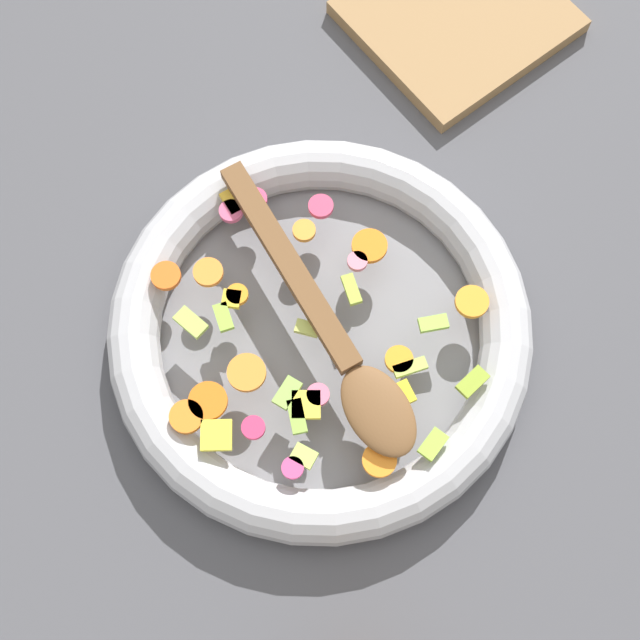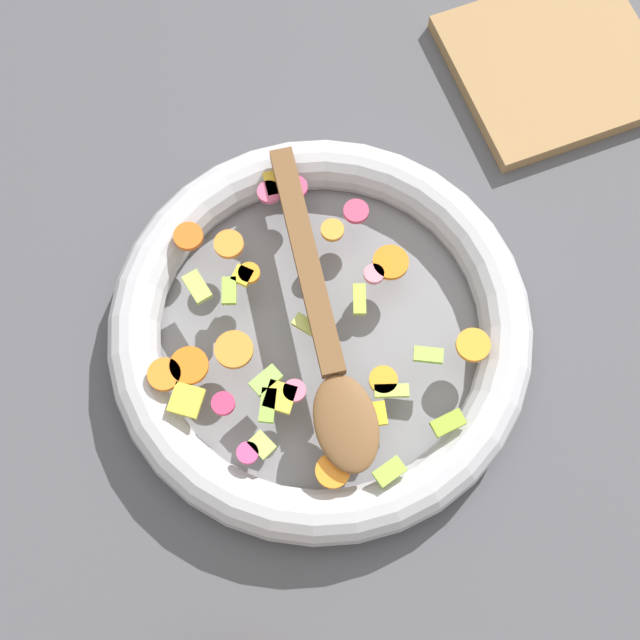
% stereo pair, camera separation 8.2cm
% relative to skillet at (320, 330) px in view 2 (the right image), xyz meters
% --- Properties ---
extents(ground_plane, '(4.00, 4.00, 0.00)m').
position_rel_skillet_xyz_m(ground_plane, '(0.00, 0.00, -0.02)').
color(ground_plane, '#4C4C51').
extents(skillet, '(0.40, 0.40, 0.05)m').
position_rel_skillet_xyz_m(skillet, '(0.00, 0.00, 0.00)').
color(skillet, slate).
rests_on(skillet, ground_plane).
extents(chopped_vegetables, '(0.31, 0.32, 0.01)m').
position_rel_skillet_xyz_m(chopped_vegetables, '(0.03, 0.00, 0.03)').
color(chopped_vegetables, orange).
rests_on(chopped_vegetables, skillet).
extents(wooden_spoon, '(0.08, 0.32, 0.01)m').
position_rel_skillet_xyz_m(wooden_spoon, '(0.00, 0.02, 0.04)').
color(wooden_spoon, brown).
rests_on(wooden_spoon, chopped_vegetables).
extents(cutting_board, '(0.21, 0.20, 0.02)m').
position_rel_skillet_xyz_m(cutting_board, '(-0.35, -0.20, -0.01)').
color(cutting_board, '#9E7547').
rests_on(cutting_board, ground_plane).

